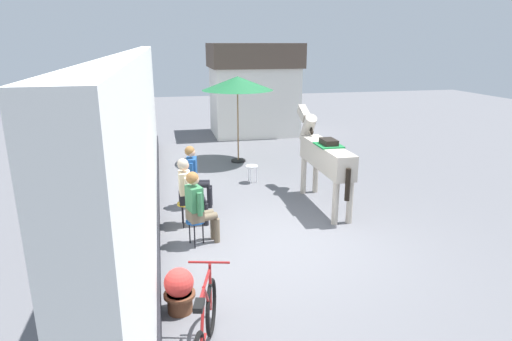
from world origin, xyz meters
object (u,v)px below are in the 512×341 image
object	(u,v)px
leaning_bicycle	(205,331)
spare_stool_white	(252,168)
seated_visitor_near	(198,204)
seated_visitor_middle	(188,188)
cafe_parasol	(237,84)
seated_visitor_far	(195,173)
flower_planter_near	(179,290)
saddled_horse_center	(324,155)

from	to	relation	value
leaning_bicycle	spare_stool_white	xyz separation A→B (m)	(1.88, 6.39, 0.00)
seated_visitor_near	seated_visitor_middle	xyz separation A→B (m)	(-0.11, 0.91, 0.00)
leaning_bicycle	cafe_parasol	xyz separation A→B (m)	(1.90, 8.52, 1.97)
seated_visitor_middle	cafe_parasol	size ratio (longest dim) A/B	0.54
seated_visitor_far	flower_planter_near	bearing A→B (deg)	-97.85
seated_visitor_middle	spare_stool_white	world-z (taller)	seated_visitor_middle
flower_planter_near	saddled_horse_center	bearing A→B (deg)	45.85
leaning_bicycle	cafe_parasol	distance (m)	8.95
leaning_bicycle	seated_visitor_far	bearing A→B (deg)	86.57
seated_visitor_far	seated_visitor_near	bearing A→B (deg)	-92.85
cafe_parasol	leaning_bicycle	bearing A→B (deg)	-102.56
seated_visitor_near	seated_visitor_middle	size ratio (longest dim) A/B	1.00
seated_visitor_near	seated_visitor_middle	world-z (taller)	same
seated_visitor_near	leaning_bicycle	distance (m)	3.08
seated_visitor_middle	spare_stool_white	size ratio (longest dim) A/B	3.02
flower_planter_near	leaning_bicycle	size ratio (longest dim) A/B	0.37
seated_visitor_near	spare_stool_white	world-z (taller)	seated_visitor_near
seated_visitor_far	cafe_parasol	xyz separation A→B (m)	(1.60, 3.55, 1.59)
seated_visitor_far	spare_stool_white	world-z (taller)	seated_visitor_far
cafe_parasol	flower_planter_near	bearing A→B (deg)	-105.98
saddled_horse_center	leaning_bicycle	distance (m)	5.49
saddled_horse_center	flower_planter_near	distance (m)	4.86
seated_visitor_far	spare_stool_white	size ratio (longest dim) A/B	3.02
seated_visitor_middle	seated_visitor_far	distance (m)	1.03
leaning_bicycle	seated_visitor_near	bearing A→B (deg)	86.20
seated_visitor_far	flower_planter_near	size ratio (longest dim) A/B	2.17
leaning_bicycle	flower_planter_near	bearing A→B (deg)	103.27
saddled_horse_center	flower_planter_near	world-z (taller)	saddled_horse_center
seated_visitor_near	seated_visitor_far	xyz separation A→B (m)	(0.10, 1.92, 0.00)
flower_planter_near	spare_stool_white	xyz separation A→B (m)	(2.12, 5.35, 0.07)
saddled_horse_center	seated_visitor_far	bearing A→B (deg)	169.95
seated_visitor_near	seated_visitor_far	distance (m)	1.93
seated_visitor_far	leaning_bicycle	size ratio (longest dim) A/B	0.81
seated_visitor_far	cafe_parasol	size ratio (longest dim) A/B	0.54
seated_visitor_far	flower_planter_near	xyz separation A→B (m)	(-0.54, -3.93, -0.44)
seated_visitor_near	cafe_parasol	xyz separation A→B (m)	(1.70, 5.47, 1.59)
seated_visitor_far	saddled_horse_center	bearing A→B (deg)	-10.05
seated_visitor_near	spare_stool_white	bearing A→B (deg)	63.40
saddled_horse_center	flower_planter_near	bearing A→B (deg)	-134.15
spare_stool_white	cafe_parasol	bearing A→B (deg)	89.39
saddled_horse_center	spare_stool_white	xyz separation A→B (m)	(-1.22, 1.91, -0.76)
seated_visitor_near	flower_planter_near	size ratio (longest dim) A/B	2.17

